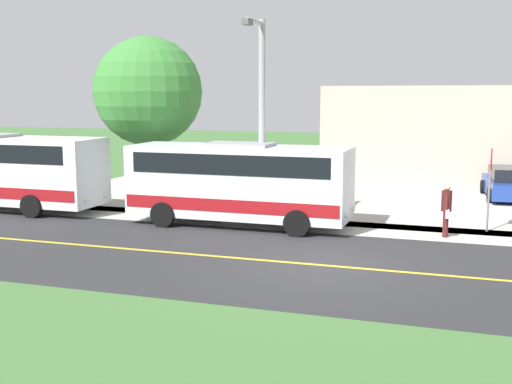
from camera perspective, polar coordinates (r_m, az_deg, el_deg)
The scene contains 12 objects.
ground_plane at distance 17.85m, azimuth 5.83°, elevation -6.54°, with size 120.00×120.00×0.00m, color #3D6633.
road_surface at distance 17.85m, azimuth 5.83°, elevation -6.53°, with size 8.00×100.00×0.01m, color #28282B.
sidewalk at distance 22.82m, azimuth 8.63°, elevation -3.21°, with size 2.40×100.00×0.01m, color #B2ADA3.
parking_lot_surface at distance 29.62m, azimuth 16.69°, elevation -0.73°, with size 14.00×36.00×0.01m, color #B2ADA3.
road_centre_line at distance 17.85m, azimuth 5.83°, elevation -6.51°, with size 0.16×100.00×0.00m, color gold.
shuttle_bus_front at distance 22.88m, azimuth -1.50°, elevation 1.07°, with size 2.69×8.05×2.98m.
pedestrian_with_bags at distance 21.99m, azimuth 16.65°, elevation -1.39°, with size 0.72×0.34×1.78m.
stop_sign at distance 23.12m, azimuth 20.20°, elevation 1.43°, with size 0.76×0.07×2.88m.
street_light_pole at distance 22.80m, azimuth 0.43°, elevation 7.10°, with size 1.97×0.24×7.27m.
parked_car_near at distance 30.96m, azimuth 21.59°, elevation 0.70°, with size 4.53×2.28×1.45m.
tree_curbside at distance 27.36m, azimuth -9.61°, elevation 8.83°, with size 4.54×4.54×7.07m.
commercial_building at distance 38.33m, azimuth 20.37°, elevation 5.01°, with size 10.00×17.57×5.11m, color #B7A893.
Camera 1 is at (16.84, 3.61, 4.69)m, focal length 44.77 mm.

